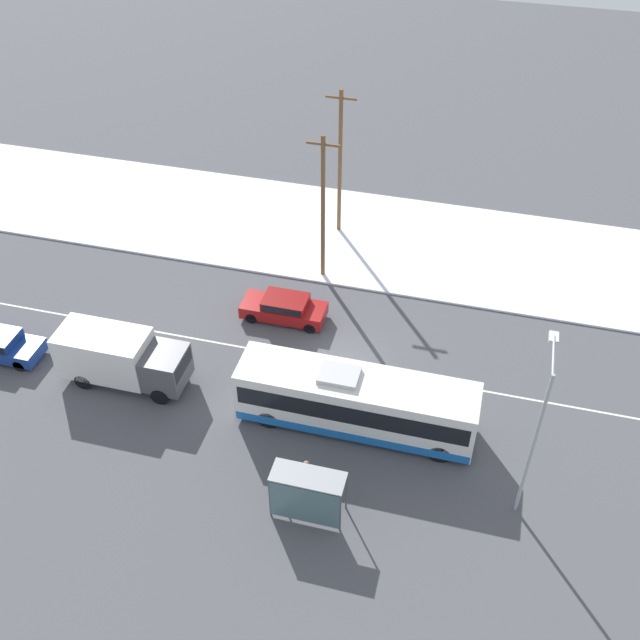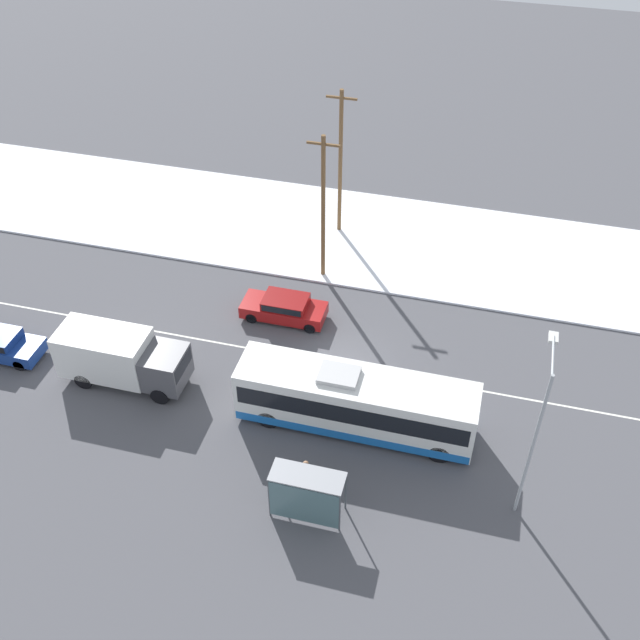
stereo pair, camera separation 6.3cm
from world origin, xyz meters
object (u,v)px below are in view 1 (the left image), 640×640
Objects in this scene: box_truck at (120,357)px; utility_pole_snowlot at (340,162)px; bus_shelter at (306,492)px; city_bus at (356,401)px; utility_pole_roadside at (323,207)px; sedan_car at (284,307)px; streetlamp at (538,421)px; pedestrian_at_stop at (306,471)px.

utility_pole_snowlot reaches higher than box_truck.
bus_shelter is at bearing -80.02° from utility_pole_snowlot.
utility_pole_roadside is (-4.37, 10.86, 3.13)m from city_bus.
sedan_car is at bearing 45.82° from box_truck.
utility_pole_snowlot is at bearing 65.21° from box_truck.
sedan_car is 16.41m from streetlamp.
box_truck is at bearing -114.79° from utility_pole_snowlot.
city_bus is 6.80× the size of pedestrian_at_stop.
pedestrian_at_stop is 20.30m from utility_pole_snowlot.
utility_pole_roadside is at bearing -103.80° from sedan_car.
bus_shelter is (0.44, -1.55, 0.69)m from pedestrian_at_stop.
city_bus is 1.17× the size of utility_pole_snowlot.
utility_pole_snowlot is at bearing 106.26° from city_bus.
utility_pole_roadside reaches higher than box_truck.
utility_pole_roadside reaches higher than bus_shelter.
sedan_car is at bearing -95.38° from utility_pole_snowlot.
streetlamp reaches higher than pedestrian_at_stop.
box_truck is at bearing -124.40° from utility_pole_roadside.
bus_shelter is (4.59, -12.09, 0.90)m from sedan_car.
sedan_car is 0.51× the size of utility_pole_roadside.
streetlamp is at bearing 9.79° from pedestrian_at_stop.
utility_pole_roadside is 0.96× the size of utility_pole_snowlot.
city_bus is at bearing 129.60° from sedan_car.
utility_pole_snowlot is at bearing 99.98° from bus_shelter.
utility_pole_snowlot is at bearing 92.34° from utility_pole_roadside.
box_truck is 0.79× the size of streetlamp.
utility_pole_snowlot is (-3.30, 19.65, 3.90)m from pedestrian_at_stop.
city_bus is 8.71m from streetlamp.
streetlamp is (13.04, -9.01, 4.25)m from sedan_car.
bus_shelter is 9.60m from streetlamp.
sedan_car is at bearing -103.80° from utility_pole_roadside.
utility_pole_roadside is at bearing 55.60° from box_truck.
box_truck is at bearing 153.31° from bus_shelter.
city_bus reaches higher than sedan_car.
bus_shelter is at bearing -159.95° from streetlamp.
streetlamp is (8.45, 3.08, 3.35)m from bus_shelter.
box_truck is 13.53m from utility_pole_roadside.
streetlamp is at bearing 145.37° from sedan_car.
city_bus is 4.21m from pedestrian_at_stop.
sedan_car is at bearing 129.60° from city_bus.
bus_shelter is (10.98, -5.52, 0.10)m from box_truck.
streetlamp is at bearing -17.80° from city_bus.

